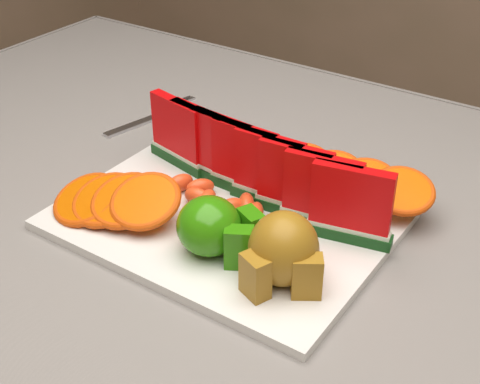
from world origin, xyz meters
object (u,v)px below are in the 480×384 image
object	(u,v)px
platter	(225,219)
apple_cluster	(215,228)
fork	(153,117)
pear_cluster	(283,252)

from	to	relation	value
platter	apple_cluster	bearing A→B (deg)	-63.37
apple_cluster	fork	xyz separation A→B (m)	(-0.30, 0.24, -0.04)
platter	pear_cluster	xyz separation A→B (m)	(0.12, -0.07, 0.04)
platter	fork	world-z (taller)	platter
platter	pear_cluster	distance (m)	0.15
pear_cluster	fork	bearing A→B (deg)	148.17
platter	apple_cluster	size ratio (longest dim) A/B	3.77
apple_cluster	platter	bearing A→B (deg)	116.63
platter	fork	distance (m)	0.32
pear_cluster	fork	distance (m)	0.47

